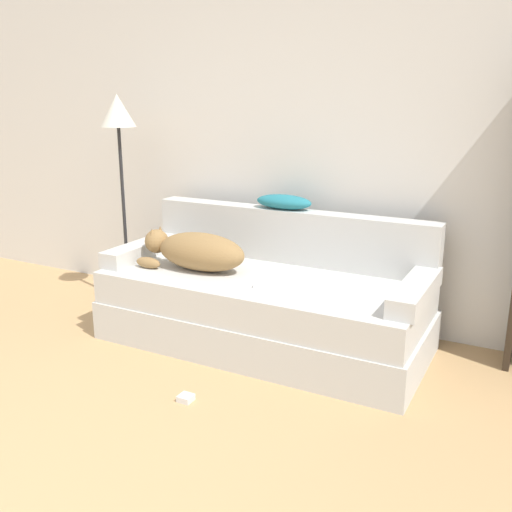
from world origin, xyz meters
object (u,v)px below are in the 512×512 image
(dog, at_px, (196,251))
(floor_lamp, at_px, (119,130))
(couch, at_px, (263,311))
(laptop, at_px, (284,282))
(power_adapter, at_px, (186,398))
(throw_pillow, at_px, (284,202))

(dog, height_order, floor_lamp, floor_lamp)
(couch, xyz_separation_m, laptop, (0.18, -0.08, 0.23))
(laptop, distance_m, floor_lamp, 1.64)
(couch, relative_size, power_adapter, 28.12)
(throw_pillow, bearing_deg, dog, -131.07)
(couch, height_order, power_adapter, couch)
(laptop, xyz_separation_m, power_adapter, (-0.20, -0.74, -0.44))
(throw_pillow, bearing_deg, laptop, -63.90)
(couch, distance_m, laptop, 0.30)
(dog, height_order, throw_pillow, throw_pillow)
(laptop, height_order, power_adapter, laptop)
(laptop, bearing_deg, power_adapter, -123.04)
(couch, distance_m, power_adapter, 0.84)
(throw_pillow, xyz_separation_m, power_adapter, (0.02, -1.20, -0.82))
(dog, distance_m, laptop, 0.63)
(dog, relative_size, throw_pillow, 1.89)
(throw_pillow, height_order, power_adapter, throw_pillow)
(laptop, bearing_deg, floor_lamp, 151.97)
(laptop, relative_size, throw_pillow, 1.01)
(couch, xyz_separation_m, dog, (-0.44, -0.07, 0.34))
(throw_pillow, bearing_deg, power_adapter, -88.92)
(dog, relative_size, floor_lamp, 0.48)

